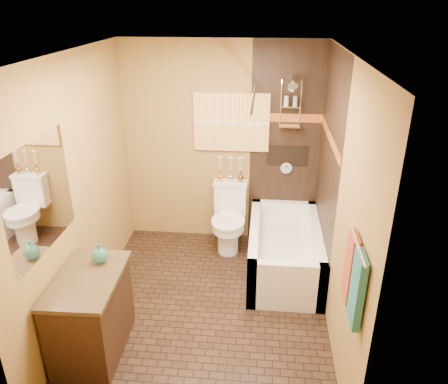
# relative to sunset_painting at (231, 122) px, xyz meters

# --- Properties ---
(floor) EXTENTS (3.00, 3.00, 0.00)m
(floor) POSITION_rel_sunset_painting_xyz_m (-0.12, -1.48, -1.55)
(floor) COLOR black
(floor) RESTS_ON ground
(wall_left) EXTENTS (0.02, 3.00, 2.50)m
(wall_left) POSITION_rel_sunset_painting_xyz_m (-1.32, -1.48, -0.30)
(wall_left) COLOR olive
(wall_left) RESTS_ON floor
(wall_right) EXTENTS (0.02, 3.00, 2.50)m
(wall_right) POSITION_rel_sunset_painting_xyz_m (1.08, -1.48, -0.30)
(wall_right) COLOR olive
(wall_right) RESTS_ON floor
(wall_back) EXTENTS (2.40, 0.02, 2.50)m
(wall_back) POSITION_rel_sunset_painting_xyz_m (-0.12, 0.02, -0.30)
(wall_back) COLOR olive
(wall_back) RESTS_ON floor
(wall_front) EXTENTS (2.40, 0.02, 2.50)m
(wall_front) POSITION_rel_sunset_painting_xyz_m (-0.12, -2.98, -0.30)
(wall_front) COLOR olive
(wall_front) RESTS_ON floor
(ceiling) EXTENTS (3.00, 3.00, 0.00)m
(ceiling) POSITION_rel_sunset_painting_xyz_m (-0.12, -1.48, 0.95)
(ceiling) COLOR silver
(ceiling) RESTS_ON wall_back
(alcove_tile_back) EXTENTS (0.85, 0.01, 2.50)m
(alcove_tile_back) POSITION_rel_sunset_painting_xyz_m (0.65, 0.01, -0.30)
(alcove_tile_back) COLOR black
(alcove_tile_back) RESTS_ON wall_back
(alcove_tile_right) EXTENTS (0.01, 1.50, 2.50)m
(alcove_tile_right) POSITION_rel_sunset_painting_xyz_m (1.07, -0.73, -0.30)
(alcove_tile_right) COLOR black
(alcove_tile_right) RESTS_ON wall_right
(mosaic_band_back) EXTENTS (0.85, 0.01, 0.10)m
(mosaic_band_back) POSITION_rel_sunset_painting_xyz_m (0.65, 0.00, 0.07)
(mosaic_band_back) COLOR maroon
(mosaic_band_back) RESTS_ON alcove_tile_back
(mosaic_band_right) EXTENTS (0.01, 1.50, 0.10)m
(mosaic_band_right) POSITION_rel_sunset_painting_xyz_m (1.06, -0.73, 0.07)
(mosaic_band_right) COLOR maroon
(mosaic_band_right) RESTS_ON alcove_tile_right
(alcove_niche) EXTENTS (0.50, 0.01, 0.25)m
(alcove_niche) POSITION_rel_sunset_painting_xyz_m (0.68, 0.01, -0.40)
(alcove_niche) COLOR black
(alcove_niche) RESTS_ON alcove_tile_back
(shower_fixtures) EXTENTS (0.24, 0.33, 1.16)m
(shower_fixtures) POSITION_rel_sunset_painting_xyz_m (0.68, -0.10, 0.12)
(shower_fixtures) COLOR silver
(shower_fixtures) RESTS_ON floor
(curtain_rod) EXTENTS (0.03, 1.55, 0.03)m
(curtain_rod) POSITION_rel_sunset_painting_xyz_m (0.28, -0.73, 0.47)
(curtain_rod) COLOR silver
(curtain_rod) RESTS_ON wall_back
(towel_bar) EXTENTS (0.02, 0.55, 0.02)m
(towel_bar) POSITION_rel_sunset_painting_xyz_m (1.03, -2.53, -0.10)
(towel_bar) COLOR silver
(towel_bar) RESTS_ON wall_right
(towel_teal) EXTENTS (0.05, 0.22, 0.52)m
(towel_teal) POSITION_rel_sunset_painting_xyz_m (1.04, -2.66, -0.37)
(towel_teal) COLOR #1F5B68
(towel_teal) RESTS_ON towel_bar
(towel_rust) EXTENTS (0.05, 0.22, 0.52)m
(towel_rust) POSITION_rel_sunset_painting_xyz_m (1.04, -2.40, -0.37)
(towel_rust) COLOR maroon
(towel_rust) RESTS_ON towel_bar
(sunset_painting) EXTENTS (0.90, 0.04, 0.70)m
(sunset_painting) POSITION_rel_sunset_painting_xyz_m (0.00, 0.00, 0.00)
(sunset_painting) COLOR gold
(sunset_painting) RESTS_ON wall_back
(vanity_mirror) EXTENTS (0.01, 1.00, 0.90)m
(vanity_mirror) POSITION_rel_sunset_painting_xyz_m (-1.31, -2.15, -0.05)
(vanity_mirror) COLOR white
(vanity_mirror) RESTS_ON wall_left
(bathtub) EXTENTS (0.80, 1.50, 0.55)m
(bathtub) POSITION_rel_sunset_painting_xyz_m (0.68, -0.73, -1.33)
(bathtub) COLOR white
(bathtub) RESTS_ON floor
(toilet) EXTENTS (0.42, 0.61, 0.82)m
(toilet) POSITION_rel_sunset_painting_xyz_m (0.00, -0.27, -1.13)
(toilet) COLOR white
(toilet) RESTS_ON floor
(vanity) EXTENTS (0.56, 0.89, 0.78)m
(vanity) POSITION_rel_sunset_painting_xyz_m (-1.05, -2.15, -1.16)
(vanity) COLOR black
(vanity) RESTS_ON floor
(teal_bottle) EXTENTS (0.15, 0.15, 0.23)m
(teal_bottle) POSITION_rel_sunset_painting_xyz_m (-1.00, -1.91, -0.68)
(teal_bottle) COLOR #297B6B
(teal_bottle) RESTS_ON vanity
(bud_vases) EXTENTS (0.32, 0.07, 0.31)m
(bud_vases) POSITION_rel_sunset_painting_xyz_m (0.00, -0.08, -0.56)
(bud_vases) COLOR gold
(bud_vases) RESTS_ON toilet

